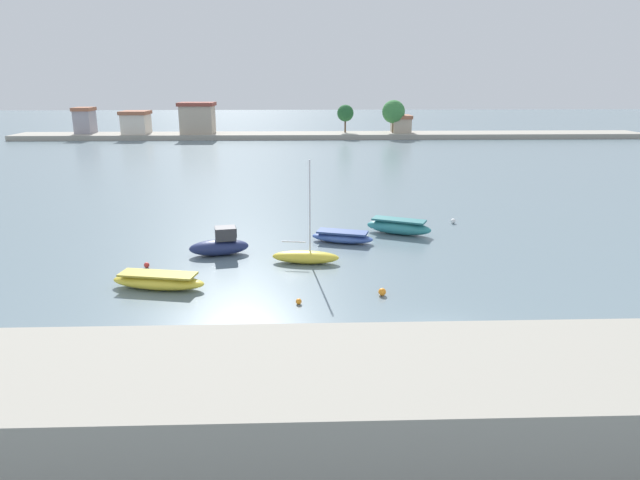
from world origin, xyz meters
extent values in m
plane|color=slate|center=(0.00, 0.00, 0.00)|extent=(400.00, 400.00, 0.00)
cube|color=#9E998C|center=(0.00, -7.54, 1.40)|extent=(84.83, 6.36, 2.79)
ellipsoid|color=yellow|center=(-14.81, 6.80, 0.42)|extent=(5.75, 2.59, 0.83)
cube|color=#A8952A|center=(-14.81, 6.80, 0.89)|extent=(4.61, 2.13, 0.11)
ellipsoid|color=navy|center=(-12.18, 13.16, 0.54)|extent=(4.30, 2.35, 1.09)
cube|color=#333338|center=(-11.71, 13.25, 1.52)|extent=(1.60, 1.45, 0.87)
cube|color=black|center=(-11.02, 13.39, 1.61)|extent=(0.29, 1.08, 0.61)
ellipsoid|color=yellow|center=(-6.22, 11.15, 0.42)|extent=(4.57, 1.81, 0.84)
cylinder|color=silver|center=(-5.92, 11.11, 3.85)|extent=(0.10, 0.10, 6.02)
cylinder|color=#B7B7BC|center=(-6.99, 11.25, 1.46)|extent=(1.57, 0.28, 0.08)
ellipsoid|color=#3856A8|center=(-3.43, 15.92, 0.36)|extent=(4.90, 2.88, 0.73)
cube|color=navy|center=(-3.43, 15.92, 0.80)|extent=(3.94, 2.36, 0.15)
ellipsoid|color=teal|center=(1.16, 18.08, 0.53)|extent=(5.33, 3.56, 1.07)
cube|color=#226367|center=(1.16, 18.08, 1.14)|extent=(4.29, 2.90, 0.14)
sphere|color=orange|center=(-6.66, 4.17, 0.16)|extent=(0.32, 0.32, 0.32)
sphere|color=red|center=(-16.50, 10.60, 0.18)|extent=(0.35, 0.35, 0.35)
sphere|color=orange|center=(-1.96, 5.27, 0.22)|extent=(0.43, 0.43, 0.43)
sphere|color=white|center=(6.34, 21.25, 0.21)|extent=(0.41, 0.41, 0.41)
cube|color=#9E998C|center=(0.00, 92.19, 0.50)|extent=(128.16, 8.58, 0.99)
cube|color=#99939E|center=(-50.43, 93.47, 3.23)|extent=(3.29, 4.38, 4.48)
cube|color=#995B42|center=(-50.43, 93.47, 5.82)|extent=(3.62, 4.82, 0.70)
cube|color=beige|center=(-39.78, 92.28, 2.90)|extent=(4.84, 5.60, 3.82)
cube|color=#995B42|center=(-39.78, 92.28, 5.16)|extent=(5.32, 6.16, 0.70)
cube|color=#B2A38E|center=(-27.30, 92.06, 3.74)|extent=(6.44, 5.57, 5.49)
cube|color=brown|center=(-27.30, 92.06, 6.83)|extent=(7.08, 6.13, 0.70)
cube|color=#B2A38E|center=(14.41, 93.12, 2.40)|extent=(3.61, 4.89, 2.81)
cube|color=#995B42|center=(14.41, 93.12, 4.16)|extent=(3.97, 5.38, 0.70)
cylinder|color=brown|center=(2.83, 93.27, 2.28)|extent=(0.36, 0.36, 2.57)
sphere|color=#235B2D|center=(2.83, 93.27, 4.92)|extent=(3.40, 3.40, 3.40)
cylinder|color=brown|center=(12.56, 91.83, 2.20)|extent=(0.36, 0.36, 2.42)
sphere|color=#387A3D|center=(12.56, 91.83, 5.27)|extent=(4.66, 4.66, 4.66)
camera|label=1|loc=(-6.47, -23.85, 11.76)|focal=31.26mm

